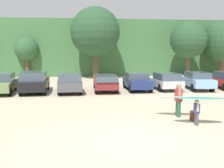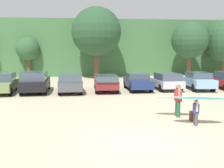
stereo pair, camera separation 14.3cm
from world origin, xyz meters
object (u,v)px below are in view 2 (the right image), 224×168
at_px(surfboard_white, 177,98).
at_px(parked_car_sky_blue, 197,80).
at_px(parked_car_olive_green, 3,83).
at_px(parked_car_maroon, 106,82).
at_px(parked_car_black, 35,81).
at_px(surfboard_teal, 199,98).
at_px(person_adult, 178,98).
at_px(parked_car_silver, 166,81).
at_px(backpack_dropped, 193,116).
at_px(parked_car_dark_gray, 70,82).
at_px(parked_car_navy, 138,81).
at_px(person_child, 196,111).

bearing_deg(surfboard_white, parked_car_sky_blue, -106.21).
xyz_separation_m(parked_car_olive_green, parked_car_maroon, (7.90, 0.13, -0.02)).
xyz_separation_m(parked_car_olive_green, parked_car_black, (2.39, 0.01, 0.08)).
bearing_deg(parked_car_olive_green, surfboard_teal, -137.44).
distance_m(parked_car_sky_blue, person_adult, 10.20).
bearing_deg(parked_car_silver, parked_car_maroon, 88.43).
relative_size(parked_car_black, backpack_dropped, 10.25).
distance_m(parked_car_maroon, person_adult, 9.20).
bearing_deg(parked_car_dark_gray, parked_car_sky_blue, -89.55).
xyz_separation_m(parked_car_navy, parked_car_silver, (2.36, 0.02, 0.02)).
bearing_deg(surfboard_white, parked_car_dark_gray, -43.61).
bearing_deg(surfboard_teal, person_child, -53.10).
xyz_separation_m(parked_car_sky_blue, person_child, (-4.62, -10.55, -0.12)).
xyz_separation_m(parked_car_dark_gray, parked_car_maroon, (2.82, 0.49, -0.06)).
relative_size(parked_car_dark_gray, parked_car_silver, 1.04).
xyz_separation_m(parked_car_olive_green, parked_car_silver, (12.88, 0.34, -0.03)).
distance_m(parked_car_navy, surfboard_white, 9.01).
bearing_deg(parked_car_olive_green, parked_car_navy, -92.53).
distance_m(parked_car_silver, person_child, 10.72).
bearing_deg(parked_car_navy, surfboard_teal, -177.94).
distance_m(parked_car_sky_blue, backpack_dropped, 10.77).
relative_size(person_adult, person_child, 1.42).
height_order(parked_car_black, backpack_dropped, parked_car_black).
distance_m(parked_car_navy, person_adult, 8.95).
bearing_deg(parked_car_olive_green, person_adult, -133.07).
xyz_separation_m(parked_car_black, surfboard_teal, (8.65, -10.36, 0.37)).
bearing_deg(parked_car_olive_green, parked_car_silver, -92.77).
height_order(person_child, surfboard_white, person_child).
bearing_deg(parked_car_olive_green, parked_car_dark_gray, -98.36).
bearing_deg(parked_car_maroon, parked_car_dark_gray, 101.13).
distance_m(parked_car_dark_gray, parked_car_maroon, 2.86).
bearing_deg(person_adult, parked_car_sky_blue, -112.37).
distance_m(parked_car_sky_blue, surfboard_teal, 11.63).
height_order(parked_car_black, parked_car_navy, parked_car_black).
bearing_deg(person_child, backpack_dropped, -98.45).
xyz_separation_m(parked_car_silver, person_child, (-1.91, -10.55, -0.11)).
bearing_deg(person_child, parked_car_maroon, -67.24).
distance_m(parked_car_olive_green, surfboard_white, 13.75).
height_order(parked_car_maroon, surfboard_white, parked_car_maroon).
distance_m(parked_car_dark_gray, person_child, 11.48).
distance_m(parked_car_sky_blue, surfboard_white, 10.28).
relative_size(parked_car_sky_blue, surfboard_white, 2.00).
bearing_deg(parked_car_black, surfboard_white, -138.78).
height_order(parked_car_navy, parked_car_silver, parked_car_silver).
relative_size(parked_car_dark_gray, surfboard_teal, 1.91).
relative_size(parked_car_silver, surfboard_teal, 1.83).
height_order(parked_car_black, person_child, parked_car_black).
distance_m(parked_car_olive_green, person_child, 14.99).
distance_m(parked_car_olive_green, person_adult, 13.76).
bearing_deg(parked_car_maroon, parked_car_silver, -86.33).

